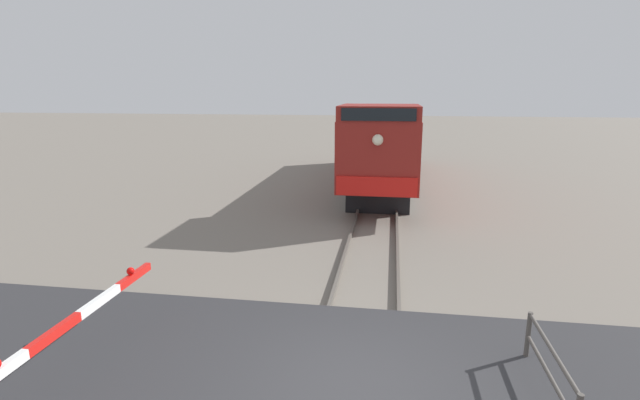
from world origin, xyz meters
The scene contains 6 objects.
ground_plane centered at (0.00, 0.00, 0.00)m, with size 160.00×160.00×0.00m, color slate.
rail_track_left centered at (-0.72, 0.00, 0.07)m, with size 0.08×80.00×0.15m, color #59544C.
rail_track_right centered at (0.72, 0.00, 0.07)m, with size 0.08×80.00×0.15m, color #59544C.
road_surface centered at (0.00, 0.00, 0.08)m, with size 36.00×5.30×0.16m, color #2D2D30.
locomotive centered at (0.00, 16.24, 2.09)m, with size 2.79×15.12×3.98m.
guard_railing centered at (2.79, 0.25, 0.61)m, with size 0.08×2.21×0.95m.
Camera 1 is at (0.46, -6.10, 4.48)m, focal length 26.22 mm.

